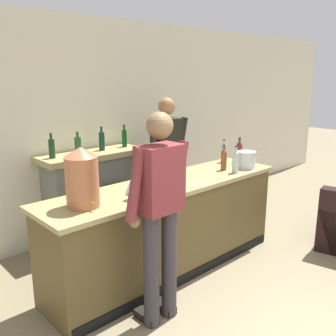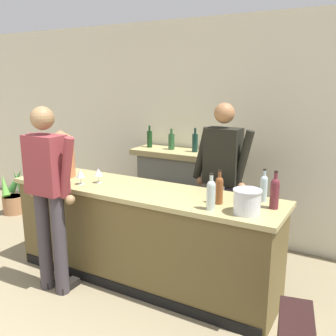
# 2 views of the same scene
# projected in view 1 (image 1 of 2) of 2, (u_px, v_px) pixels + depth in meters

# --- Properties ---
(wall_back_panel) EXTENTS (12.00, 0.07, 2.75)m
(wall_back_panel) POSITION_uv_depth(u_px,v_px,m) (79.00, 130.00, 4.70)
(wall_back_panel) COLOR beige
(wall_back_panel) RESTS_ON ground_plane
(bar_counter) EXTENTS (2.80, 0.70, 0.98)m
(bar_counter) POSITION_uv_depth(u_px,v_px,m) (169.00, 227.00, 3.95)
(bar_counter) COLOR brown
(bar_counter) RESTS_ON ground_plane
(fireplace_stone) EXTENTS (1.31, 0.52, 1.44)m
(fireplace_stone) POSITION_uv_depth(u_px,v_px,m) (93.00, 195.00, 4.70)
(fireplace_stone) COLOR slate
(fireplace_stone) RESTS_ON ground_plane
(person_customer) EXTENTS (0.66, 0.30, 1.79)m
(person_customer) POSITION_uv_depth(u_px,v_px,m) (160.00, 211.00, 3.00)
(person_customer) COLOR #383338
(person_customer) RESTS_ON ground_plane
(person_bartender) EXTENTS (0.66, 0.31, 1.79)m
(person_bartender) POSITION_uv_depth(u_px,v_px,m) (167.00, 162.00, 4.68)
(person_bartender) COLOR #3A344A
(person_bartender) RESTS_ON ground_plane
(copper_dispenser) EXTENTS (0.28, 0.32, 0.51)m
(copper_dispenser) POSITION_uv_depth(u_px,v_px,m) (82.00, 177.00, 3.09)
(copper_dispenser) COLOR #B36843
(copper_dispenser) RESTS_ON bar_counter
(ice_bucket_steel) EXTENTS (0.23, 0.23, 0.20)m
(ice_bucket_steel) POSITION_uv_depth(u_px,v_px,m) (246.00, 160.00, 4.43)
(ice_bucket_steel) COLOR silver
(ice_bucket_steel) RESTS_ON bar_counter
(wine_bottle_merlot_tall) EXTENTS (0.07, 0.07, 0.31)m
(wine_bottle_merlot_tall) POSITION_uv_depth(u_px,v_px,m) (236.00, 161.00, 4.20)
(wine_bottle_merlot_tall) COLOR #A6B5B1
(wine_bottle_merlot_tall) RESTS_ON bar_counter
(wine_bottle_rose_blush) EXTENTS (0.06, 0.06, 0.29)m
(wine_bottle_rose_blush) POSITION_uv_depth(u_px,v_px,m) (224.00, 152.00, 4.70)
(wine_bottle_rose_blush) COLOR #A0BAC3
(wine_bottle_rose_blush) RESTS_ON bar_counter
(wine_bottle_riesling_slim) EXTENTS (0.07, 0.07, 0.30)m
(wine_bottle_riesling_slim) POSITION_uv_depth(u_px,v_px,m) (224.00, 159.00, 4.32)
(wine_bottle_riesling_slim) COLOR brown
(wine_bottle_riesling_slim) RESTS_ON bar_counter
(wine_bottle_cabernet_heavy) EXTENTS (0.07, 0.07, 0.32)m
(wine_bottle_cabernet_heavy) POSITION_uv_depth(u_px,v_px,m) (239.00, 151.00, 4.69)
(wine_bottle_cabernet_heavy) COLOR #5B2229
(wine_bottle_cabernet_heavy) RESTS_ON bar_counter
(wine_glass_mid_counter) EXTENTS (0.08, 0.08, 0.15)m
(wine_glass_mid_counter) POSITION_uv_depth(u_px,v_px,m) (130.00, 189.00, 3.28)
(wine_glass_mid_counter) COLOR silver
(wine_glass_mid_counter) RESTS_ON bar_counter
(wine_glass_by_dispenser) EXTENTS (0.08, 0.08, 0.15)m
(wine_glass_by_dispenser) POSITION_uv_depth(u_px,v_px,m) (132.00, 183.00, 3.46)
(wine_glass_by_dispenser) COLOR silver
(wine_glass_by_dispenser) RESTS_ON bar_counter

